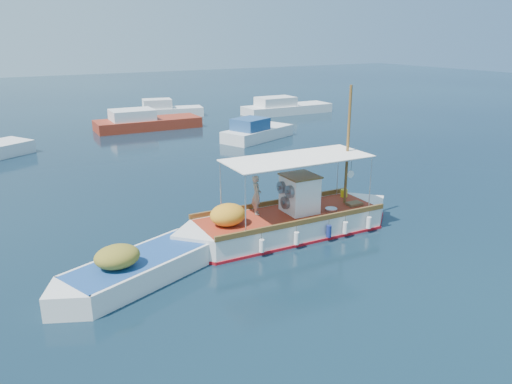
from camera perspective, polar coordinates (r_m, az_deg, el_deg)
ground at (r=19.34m, az=2.80°, el=-4.29°), size 160.00×160.00×0.00m
fishing_caique at (r=18.70m, az=3.59°, el=-3.48°), size 9.19×2.83×5.61m
dinghy at (r=15.85m, az=-13.16°, el=-8.65°), size 6.06×3.35×1.58m
bg_boat_n at (r=40.39m, az=-12.59°, el=7.73°), size 8.16×3.13×1.80m
bg_boat_ne at (r=35.45m, az=0.01°, el=6.79°), size 6.01×4.08×1.80m
bg_boat_e at (r=47.19m, az=3.30°, el=9.52°), size 8.56×2.77×1.80m
bg_boat_far_n at (r=46.10m, az=-10.28°, el=9.07°), size 6.44×3.28×1.80m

